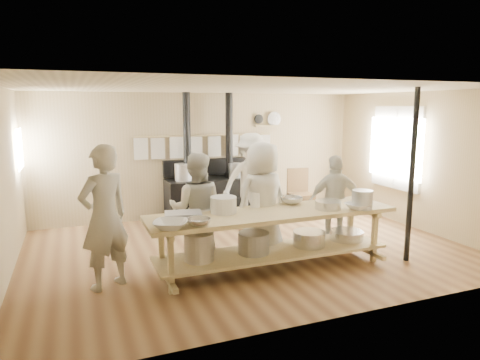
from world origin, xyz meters
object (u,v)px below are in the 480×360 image
(stove, at_px, (209,194))
(cook_far_left, at_px, (104,217))
(cook_center, at_px, (262,201))
(roasting_pan, at_px, (183,216))
(prep_table, at_px, (272,234))
(chair, at_px, (300,203))
(cook_left, at_px, (196,209))
(cook_right, at_px, (335,202))
(cook_by_window, at_px, (251,181))

(stove, distance_m, cook_far_left, 3.65)
(cook_center, xyz_separation_m, roasting_pan, (-1.34, -0.44, -0.00))
(prep_table, relative_size, cook_center, 1.99)
(stove, xyz_separation_m, chair, (1.83, -0.58, -0.22))
(cook_left, relative_size, chair, 1.63)
(stove, relative_size, roasting_pan, 5.46)
(prep_table, distance_m, cook_left, 1.17)
(cook_right, relative_size, cook_by_window, 0.84)
(stove, bearing_deg, cook_center, -89.07)
(cook_right, height_order, chair, cook_right)
(cook_far_left, distance_m, cook_center, 2.33)
(stove, height_order, cook_left, stove)
(cook_left, bearing_deg, cook_center, -167.49)
(cook_left, bearing_deg, cook_right, -162.10)
(prep_table, distance_m, chair, 3.06)
(cook_by_window, bearing_deg, chair, 16.47)
(cook_far_left, bearing_deg, roasting_pan, 141.40)
(stove, height_order, cook_by_window, stove)
(cook_left, distance_m, chair, 3.37)
(stove, xyz_separation_m, cook_center, (0.04, -2.57, 0.38))
(prep_table, relative_size, cook_far_left, 1.93)
(cook_far_left, bearing_deg, cook_by_window, -174.31)
(cook_right, bearing_deg, cook_by_window, -45.77)
(prep_table, bearing_deg, cook_center, 84.43)
(cook_far_left, bearing_deg, chair, -178.93)
(prep_table, distance_m, cook_far_left, 2.32)
(prep_table, relative_size, cook_by_window, 1.96)
(cook_far_left, xyz_separation_m, chair, (4.11, 2.24, -0.63))
(cook_center, xyz_separation_m, chair, (1.79, 1.98, -0.60))
(cook_by_window, bearing_deg, cook_left, -137.00)
(prep_table, height_order, cook_center, cook_center)
(cook_by_window, bearing_deg, stove, 117.16)
(cook_right, bearing_deg, cook_left, 12.51)
(cook_right, height_order, roasting_pan, cook_right)
(cook_right, bearing_deg, cook_center, 16.65)
(cook_left, distance_m, cook_center, 1.01)
(stove, relative_size, cook_left, 1.56)
(chair, bearing_deg, cook_left, -138.52)
(stove, relative_size, cook_far_left, 1.39)
(cook_far_left, height_order, roasting_pan, cook_far_left)
(cook_right, bearing_deg, stove, -45.69)
(cook_center, bearing_deg, cook_far_left, -5.68)
(cook_far_left, height_order, cook_center, cook_far_left)
(cook_left, bearing_deg, cook_by_window, -114.34)
(cook_left, relative_size, cook_center, 0.92)
(cook_center, distance_m, roasting_pan, 1.41)
(stove, bearing_deg, prep_table, -90.04)
(prep_table, xyz_separation_m, cook_right, (1.35, 0.45, 0.25))
(prep_table, relative_size, cook_left, 2.16)
(cook_center, bearing_deg, chair, -143.96)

